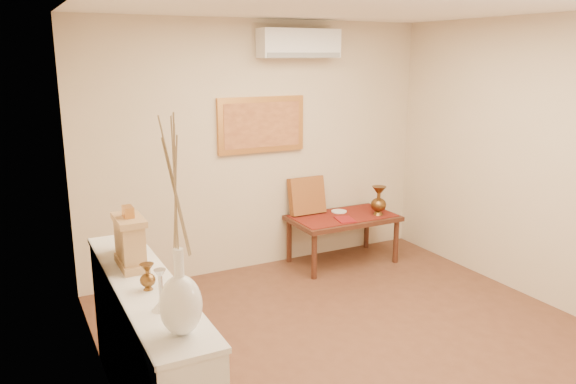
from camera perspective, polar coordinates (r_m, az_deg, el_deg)
floor at (r=4.74m, az=9.21°, el=-15.92°), size 4.50×4.50×0.00m
ceiling at (r=4.14m, az=10.71°, el=18.63°), size 4.50×4.50×0.00m
wall_back at (r=6.15m, az=-2.80°, el=4.55°), size 4.00×0.02×2.70m
wall_left at (r=3.46m, az=-17.70°, el=-3.42°), size 0.02×4.50×2.70m
wall_right at (r=5.66m, az=26.35°, el=2.32°), size 0.02×4.50×2.70m
white_vase at (r=2.72m, az=-11.22°, el=-3.42°), size 0.21×0.21×1.12m
candlestick at (r=3.15m, az=-12.79°, el=-9.68°), size 0.11×0.11×0.23m
brass_urn_small at (r=3.43m, az=-14.10°, el=-7.98°), size 0.09×0.09×0.21m
table_cloth at (r=6.40m, az=5.61°, el=-2.42°), size 1.14×0.59×0.01m
brass_urn_tall at (r=6.44m, az=9.20°, el=-0.54°), size 0.18×0.18×0.41m
plate at (r=6.54m, az=5.20°, el=-1.97°), size 0.18×0.18×0.01m
menu at (r=6.23m, az=5.81°, el=-2.80°), size 0.23×0.28×0.01m
cushion at (r=6.40m, az=1.92°, el=-0.37°), size 0.42×0.19×0.44m
display_ledge at (r=3.82m, az=-14.06°, el=-15.51°), size 0.37×2.02×0.98m
mantel_clock at (r=3.80m, az=-15.71°, el=-4.83°), size 0.17×0.36×0.41m
wooden_chest at (r=4.09m, az=-15.97°, el=-4.30°), size 0.16×0.21×0.24m
low_table at (r=6.42m, az=5.60°, el=-3.02°), size 1.20×0.70×0.55m
painting at (r=6.09m, az=-2.72°, el=6.84°), size 1.00×0.06×0.60m
ac_unit at (r=6.13m, az=1.13°, el=14.85°), size 0.90×0.25×0.30m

